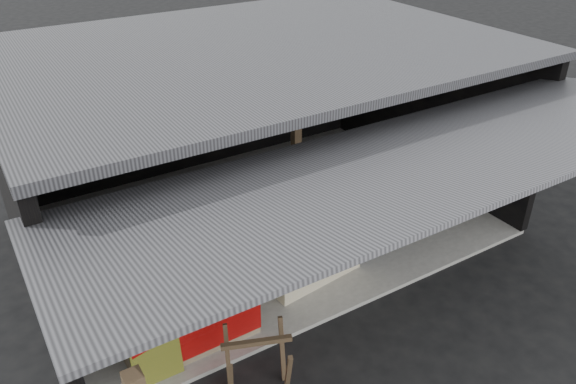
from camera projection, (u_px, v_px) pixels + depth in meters
ground at (352, 310)px, 7.55m from camera, size 80.00×80.00×0.00m
concrete_slab at (261, 222)px, 9.37m from camera, size 7.00×5.00×0.06m
shophouse at (248, 99)px, 8.57m from camera, size 7.40×7.29×3.02m
banana_table at (305, 248)px, 7.99m from camera, size 1.56×1.07×0.81m
banana_pile at (306, 220)px, 7.75m from camera, size 1.43×0.96×0.16m
white_crate at (267, 216)px, 8.61m from camera, size 0.86×0.61×0.93m
neighbor_stall at (186, 309)px, 6.75m from camera, size 1.63×0.76×1.67m
green_signboard at (155, 351)px, 6.26m from camera, size 0.57×0.11×0.86m
sawhorse at (257, 359)px, 6.17m from camera, size 0.87×0.86×0.76m
water_barrel at (338, 232)px, 8.57m from camera, size 0.38×0.38×0.56m
plastic_chair at (368, 165)px, 10.04m from camera, size 0.49×0.49×0.85m
magenta_rug at (378, 195)px, 10.08m from camera, size 1.59×1.14×0.01m
picture_frames at (185, 75)px, 10.11m from camera, size 1.62×0.04×0.46m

